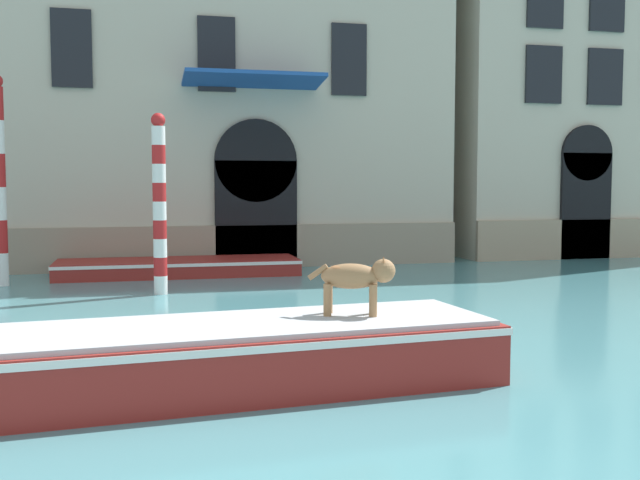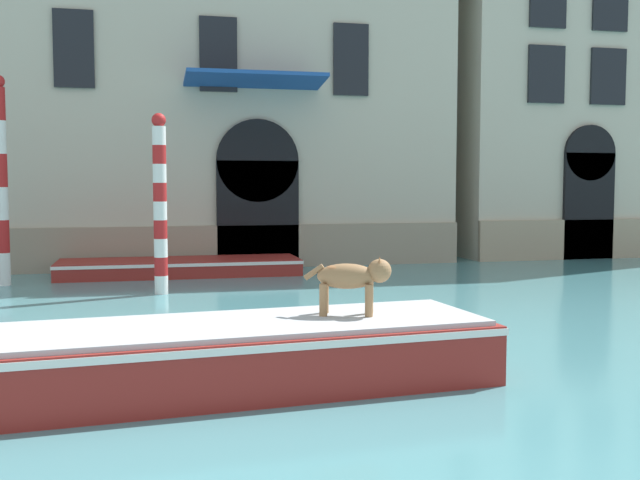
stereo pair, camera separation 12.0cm
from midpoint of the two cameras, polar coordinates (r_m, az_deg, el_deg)
The scene contains 7 objects.
palazzo_left at distance 24.02m, azimuth -8.42°, elevation 17.52°, with size 13.75×7.40×15.65m.
palazzo_right at distance 28.15m, azimuth 19.53°, elevation 14.74°, with size 10.39×6.13×15.05m.
boat_foreground at distance 8.57m, azimuth -8.61°, elevation -8.70°, with size 6.86×2.36×0.75m.
dog_on_deck at distance 8.93m, azimuth 2.91°, elevation -2.85°, with size 1.01×0.53×0.70m.
boat_moored_near_palazzo at distance 19.21m, azimuth -10.43°, elevation -2.01°, with size 6.02×1.87×0.40m.
mooring_pole_0 at distance 15.91m, azimuth -11.88°, elevation 2.76°, with size 0.29×0.29×3.77m.
mooring_pole_1 at distance 18.32m, azimuth -22.95°, elevation 4.22°, with size 0.29×0.29×4.73m.
Camera 2 is at (1.15, -1.18, 2.33)m, focal length 42.00 mm.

